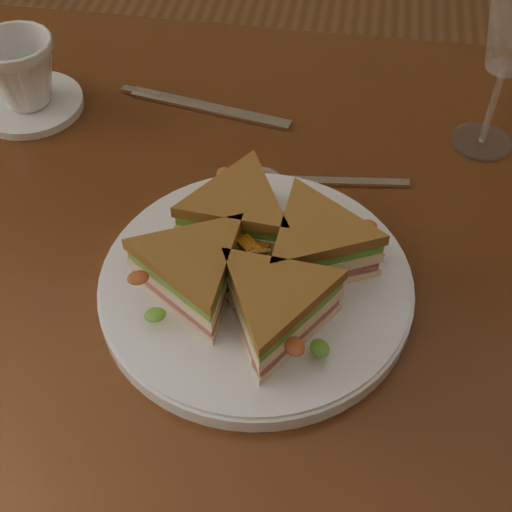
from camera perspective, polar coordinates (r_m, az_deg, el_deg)
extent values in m
cube|color=#381B0C|center=(0.72, -1.93, -0.14)|extent=(1.20, 0.80, 0.04)
cylinder|color=silver|center=(0.66, 0.00, -2.40)|extent=(0.29, 0.29, 0.02)
cube|color=silver|center=(0.77, 7.40, 5.86)|extent=(0.13, 0.03, 0.00)
ellipsoid|color=silver|center=(0.77, 0.30, 6.26)|extent=(0.05, 0.03, 0.01)
cube|color=silver|center=(0.87, -3.70, 11.67)|extent=(0.20, 0.05, 0.00)
cube|color=silver|center=(0.90, -9.16, 12.73)|extent=(0.05, 0.02, 0.00)
cylinder|color=white|center=(0.86, 17.57, 8.69)|extent=(0.07, 0.07, 0.00)
cylinder|color=white|center=(0.83, 18.37, 11.33)|extent=(0.01, 0.01, 0.10)
cylinder|color=silver|center=(0.91, -17.59, 11.51)|extent=(0.12, 0.12, 0.01)
imported|color=silver|center=(0.88, -18.28, 13.84)|extent=(0.10, 0.10, 0.08)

